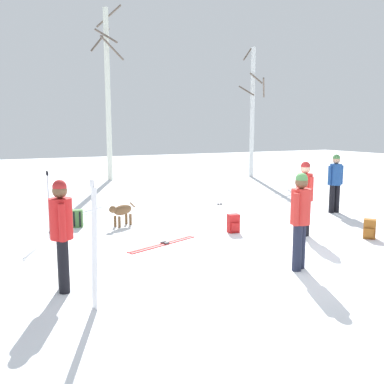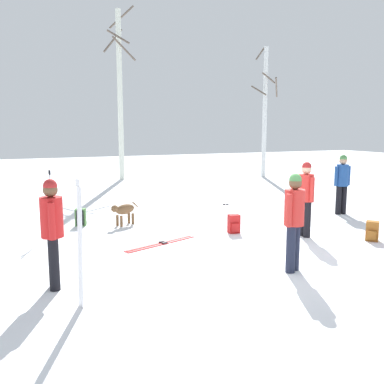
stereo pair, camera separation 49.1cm
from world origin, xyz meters
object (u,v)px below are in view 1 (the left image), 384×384
Objects in this scene: birch_tree_3 at (252,111)px; person_2 at (335,179)px; person_1 at (61,228)px; person_3 at (300,215)px; ski_pair_planted_0 at (94,247)px; ski_poles_0 at (49,202)px; dog at (121,211)px; backpack_0 at (78,219)px; backpack_2 at (233,224)px; birch_tree_2 at (108,91)px; water_bottle_0 at (295,248)px; person_0 at (304,193)px; ski_pair_lying_0 at (220,205)px; backpack_1 at (370,229)px; ski_pair_lying_1 at (163,244)px.

person_2 is at bearing -109.37° from birch_tree_3.
person_3 is (3.88, -0.83, 0.00)m from person_1.
ski_poles_0 is (0.04, 4.49, -0.10)m from ski_pair_planted_0.
birch_tree_3 is at bearing 39.70° from dog.
backpack_0 is 3.91m from backpack_2.
person_1 and person_2 have the same top height.
birch_tree_2 is at bearing 89.02° from backpack_2.
birch_tree_3 reaches higher than water_bottle_0.
person_0 is at bearing 43.33° from water_bottle_0.
backpack_2 is at bearing -39.81° from dog.
backpack_2 is (-1.32, 0.93, -0.77)m from person_0.
ski_pair_lying_0 is at bearing 20.82° from dog.
person_3 is 3.90× the size of backpack_0.
person_2 is 3.90× the size of backpack_1.
person_1 reaches higher than water_bottle_0.
water_bottle_0 is at bearing -41.44° from ski_pair_lying_1.
birch_tree_2 is at bearing 87.61° from person_3.
ski_pair_lying_0 is at bearing 100.17° from backpack_1.
ski_pair_lying_1 is 4.65m from backpack_1.
ski_pair_planted_0 reaches higher than backpack_0.
ski_pair_lying_1 is 1.18× the size of ski_poles_0.
person_3 is at bearing -161.91° from backpack_1.
person_0 is at bearing -84.75° from birch_tree_2.
birch_tree_2 reaches higher than ski_pair_lying_0.
ski_pair_lying_0 is (3.72, 1.42, -0.38)m from dog.
water_bottle_0 is 13.77m from birch_tree_3.
ski_pair_planted_0 is 4.49m from ski_poles_0.
birch_tree_3 reaches higher than ski_pair_planted_0.
backpack_2 is at bearing 81.88° from person_3.
backpack_1 is at bearing 4.73° from water_bottle_0.
birch_tree_3 reaches higher than ski_pair_lying_1.
ski_pair_planted_0 is at bearing -132.17° from ski_pair_lying_0.
person_0 is at bearing 47.07° from person_3.
person_1 is at bearing -144.06° from ski_pair_lying_1.
person_2 is 1.00× the size of person_3.
person_0 is at bearing -12.25° from ski_pair_lying_1.
dog is 0.45× the size of ski_pair_lying_0.
ski_pair_lying_1 is 13.57m from birch_tree_3.
backpack_0 is (0.75, 0.61, -0.59)m from ski_poles_0.
birch_tree_2 is (0.19, 11.35, 3.93)m from backpack_2.
person_1 is at bearing -94.90° from ski_poles_0.
backpack_0 is at bearing 145.09° from person_0.
ski_poles_0 is (-5.29, 2.56, -0.18)m from person_0.
backpack_2 is at bearing -115.25° from ski_pair_lying_0.
ski_pair_planted_0 reaches higher than backpack_2.
ski_pair_lying_1 is (-5.83, -0.93, -0.97)m from person_2.
water_bottle_0 is at bearing -90.21° from birch_tree_2.
backpack_0 is at bearing 145.19° from backpack_2.
person_2 is at bearing 10.13° from backpack_2.
water_bottle_0 reaches higher than ski_pair_lying_0.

